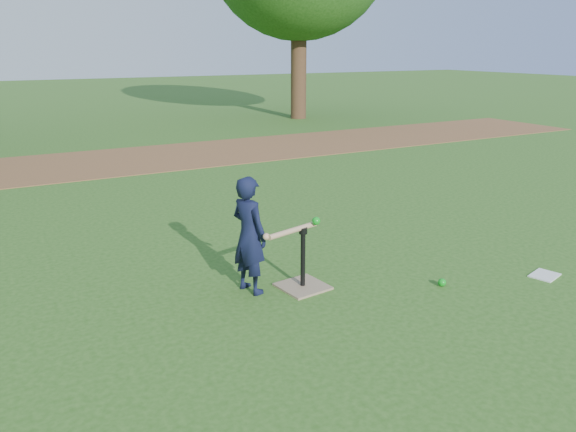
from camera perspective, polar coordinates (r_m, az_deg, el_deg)
ground at (r=5.41m, az=4.09°, el=-7.86°), size 80.00×80.00×0.00m
dirt_strip at (r=12.14m, az=-15.41°, el=5.55°), size 24.00×3.00×0.01m
child at (r=5.26m, az=-3.96°, el=-1.95°), size 0.38×0.47×1.13m
wiffle_ball_ground at (r=5.74m, az=15.37°, el=-6.52°), size 0.08×0.08×0.08m
clipboard at (r=6.36m, az=24.61°, el=-5.49°), size 0.35×0.31×0.01m
batting_tee at (r=5.48m, az=1.51°, el=-6.21°), size 0.48×0.48×0.61m
swing_action at (r=5.24m, az=0.75°, el=-1.32°), size 0.63×0.21×0.12m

